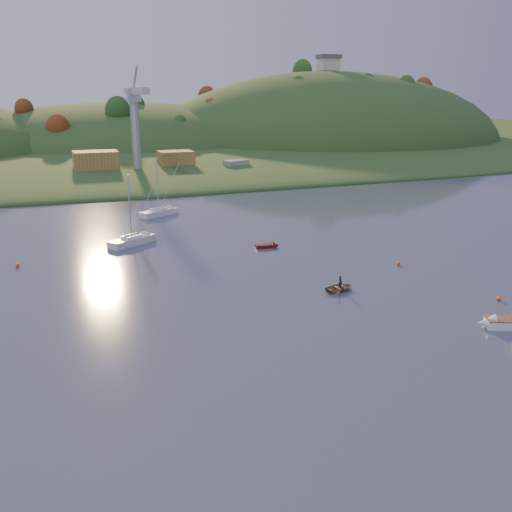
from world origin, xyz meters
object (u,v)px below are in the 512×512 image
object	(u,v)px
fishing_boat	(508,320)
sailboat_far	(159,212)
sailboat_near	(132,240)
red_tender	(270,246)
canoe	(340,288)

from	to	relation	value
fishing_boat	sailboat_far	bearing A→B (deg)	-48.21
fishing_boat	sailboat_near	size ratio (longest dim) A/B	0.56
fishing_boat	red_tender	size ratio (longest dim) A/B	1.60
sailboat_near	sailboat_far	distance (m)	20.49
sailboat_far	canoe	world-z (taller)	sailboat_far
fishing_boat	canoe	size ratio (longest dim) A/B	1.65
red_tender	fishing_boat	bearing A→B (deg)	-65.69
sailboat_near	red_tender	distance (m)	20.55
sailboat_far	sailboat_near	bearing A→B (deg)	-140.16
canoe	red_tender	size ratio (longest dim) A/B	0.97
sailboat_near	sailboat_far	bearing A→B (deg)	35.34
red_tender	canoe	bearing A→B (deg)	-80.87
sailboat_far	red_tender	world-z (taller)	sailboat_far
sailboat_far	fishing_boat	bearing A→B (deg)	-99.16
sailboat_far	red_tender	distance (m)	29.73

